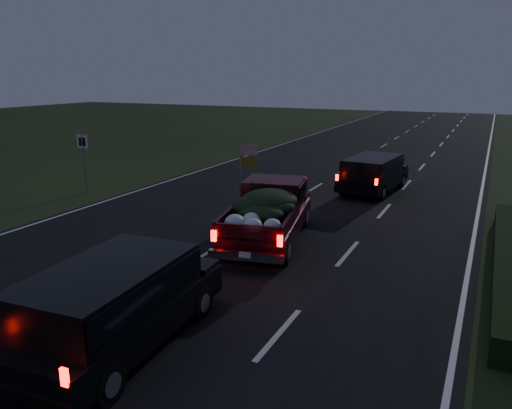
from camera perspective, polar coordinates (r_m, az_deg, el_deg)
The scene contains 6 objects.
ground at distance 13.62m, azimuth -7.33°, elevation -6.66°, with size 120.00×120.00×0.00m, color black.
road_asphalt at distance 13.62m, azimuth -7.33°, elevation -6.62°, with size 14.00×120.00×0.02m, color black.
route_sign at distance 22.22m, azimuth -19.11°, elevation 5.42°, with size 0.55×0.08×2.50m.
pickup_truck at distance 15.02m, azimuth 1.43°, elevation -0.56°, with size 2.87×5.27×2.62m.
lead_suv at distance 21.89m, azimuth 13.26°, elevation 3.80°, with size 2.25×4.50×1.25m.
rear_suv at distance 9.50m, azimuth -16.03°, elevation -10.25°, with size 2.38×4.79×1.34m.
Camera 1 is at (6.98, -10.61, 4.93)m, focal length 35.00 mm.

